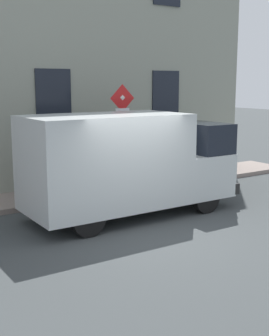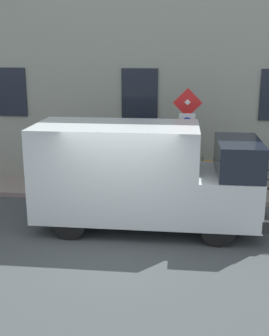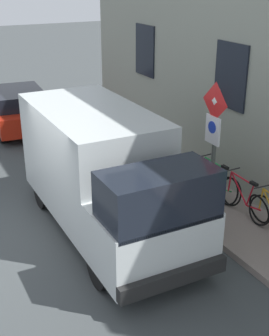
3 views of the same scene
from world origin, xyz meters
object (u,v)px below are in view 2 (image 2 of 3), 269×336
(bicycle_orange, at_px, (218,176))
(litter_bin, at_px, (136,179))
(bicycle_black, at_px, (252,177))
(bicycle_green, at_px, (152,174))
(bicycle_red, at_px, (185,175))
(delivery_van, at_px, (142,174))
(sign_post_stacked, at_px, (187,128))

(bicycle_orange, xyz_separation_m, litter_bin, (-0.81, 2.38, 0.08))
(bicycle_black, relative_size, bicycle_green, 1.00)
(bicycle_black, xyz_separation_m, bicycle_red, (-0.00, 1.97, 0.00))
(litter_bin, bearing_deg, delivery_van, -169.98)
(sign_post_stacked, relative_size, bicycle_black, 1.71)
(bicycle_black, relative_size, bicycle_red, 1.00)
(delivery_van, relative_size, litter_bin, 5.93)
(bicycle_black, height_order, bicycle_green, same)
(delivery_van, xyz_separation_m, bicycle_red, (2.86, -1.03, -0.82))
(delivery_van, height_order, bicycle_red, delivery_van)
(delivery_van, xyz_separation_m, bicycle_black, (2.86, -3.01, -0.82))
(sign_post_stacked, distance_m, bicycle_green, 2.11)
(sign_post_stacked, relative_size, delivery_van, 0.55)
(bicycle_orange, distance_m, bicycle_green, 1.97)
(bicycle_red, bearing_deg, bicycle_black, 178.62)
(bicycle_black, bearing_deg, litter_bin, 20.41)
(bicycle_red, xyz_separation_m, litter_bin, (-0.81, 1.39, 0.08))
(bicycle_red, bearing_deg, sign_post_stacked, 88.87)
(delivery_van, distance_m, litter_bin, 2.21)
(bicycle_black, bearing_deg, bicycle_orange, 6.90)
(bicycle_black, relative_size, bicycle_orange, 1.00)
(bicycle_black, bearing_deg, sign_post_stacked, 32.60)
(sign_post_stacked, distance_m, delivery_van, 2.31)
(sign_post_stacked, bearing_deg, litter_bin, 84.36)
(delivery_van, bearing_deg, bicycle_black, 43.50)
(bicycle_black, distance_m, bicycle_orange, 0.99)
(delivery_van, distance_m, bicycle_black, 4.23)
(bicycle_green, bearing_deg, bicycle_black, 177.50)
(bicycle_orange, relative_size, bicycle_red, 1.00)
(bicycle_green, bearing_deg, litter_bin, 60.77)
(bicycle_orange, height_order, bicycle_green, same)
(litter_bin, bearing_deg, bicycle_orange, -71.20)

